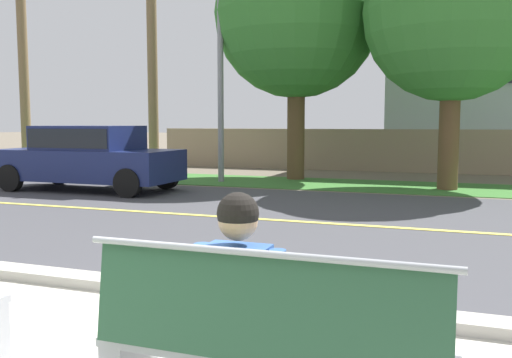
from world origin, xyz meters
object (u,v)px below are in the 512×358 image
(car_navy_near, at_px, (89,155))
(seated_person_blue, at_px, (245,294))
(shade_tree_far_left, at_px, (301,1))
(streetlamp, at_px, (223,18))
(bench_right, at_px, (267,350))

(car_navy_near, bearing_deg, seated_person_blue, -49.05)
(car_navy_near, xyz_separation_m, shade_tree_far_left, (4.06, 4.08, 4.07))
(streetlamp, bearing_deg, seated_person_blue, -66.16)
(shade_tree_far_left, bearing_deg, bench_right, -75.24)
(bench_right, height_order, streetlamp, streetlamp)
(bench_right, bearing_deg, shade_tree_far_left, 104.76)
(bench_right, relative_size, car_navy_near, 0.44)
(seated_person_blue, bearing_deg, car_navy_near, 130.95)
(seated_person_blue, distance_m, streetlamp, 12.85)
(seated_person_blue, bearing_deg, streetlamp, 113.84)
(bench_right, distance_m, shade_tree_far_left, 13.69)
(bench_right, height_order, seated_person_blue, seated_person_blue)
(car_navy_near, relative_size, streetlamp, 0.55)
(bench_right, height_order, car_navy_near, car_navy_near)
(streetlamp, bearing_deg, shade_tree_far_left, 30.39)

